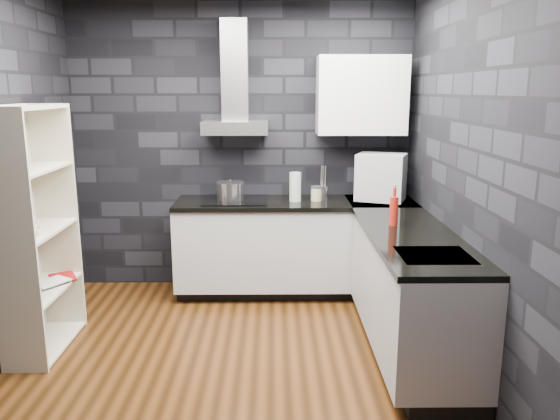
{
  "coord_description": "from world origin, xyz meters",
  "views": [
    {
      "loc": [
        0.3,
        -3.63,
        1.9
      ],
      "look_at": [
        0.35,
        0.45,
        1.0
      ],
      "focal_mm": 35.0,
      "sensor_mm": 36.0,
      "label": 1
    }
  ],
  "objects_px": {
    "red_bottle": "(394,211)",
    "bookshelf": "(36,231)",
    "glass_vase": "(295,187)",
    "pot": "(230,191)",
    "appliance_garage": "(381,177)",
    "storage_jar": "(316,194)",
    "utensil_crock": "(323,193)",
    "fruit_bowl": "(27,231)"
  },
  "relations": [
    {
      "from": "red_bottle",
      "to": "bookshelf",
      "type": "distance_m",
      "value": 2.63
    },
    {
      "from": "glass_vase",
      "to": "red_bottle",
      "type": "bearing_deg",
      "value": -52.75
    },
    {
      "from": "pot",
      "to": "glass_vase",
      "type": "relative_size",
      "value": 0.92
    },
    {
      "from": "glass_vase",
      "to": "appliance_garage",
      "type": "bearing_deg",
      "value": -1.43
    },
    {
      "from": "storage_jar",
      "to": "pot",
      "type": "bearing_deg",
      "value": 178.95
    },
    {
      "from": "storage_jar",
      "to": "utensil_crock",
      "type": "height_order",
      "value": "utensil_crock"
    },
    {
      "from": "pot",
      "to": "bookshelf",
      "type": "relative_size",
      "value": 0.14
    },
    {
      "from": "storage_jar",
      "to": "fruit_bowl",
      "type": "xyz_separation_m",
      "value": [
        -2.11,
        -1.23,
        -0.02
      ]
    },
    {
      "from": "pot",
      "to": "glass_vase",
      "type": "xyz_separation_m",
      "value": [
        0.6,
        -0.03,
        0.05
      ]
    },
    {
      "from": "glass_vase",
      "to": "bookshelf",
      "type": "xyz_separation_m",
      "value": [
        -1.92,
        -1.08,
        -0.13
      ]
    },
    {
      "from": "pot",
      "to": "fruit_bowl",
      "type": "height_order",
      "value": "pot"
    },
    {
      "from": "pot",
      "to": "fruit_bowl",
      "type": "bearing_deg",
      "value": -136.64
    },
    {
      "from": "pot",
      "to": "glass_vase",
      "type": "height_order",
      "value": "glass_vase"
    },
    {
      "from": "appliance_garage",
      "to": "fruit_bowl",
      "type": "relative_size",
      "value": 2.08
    },
    {
      "from": "red_bottle",
      "to": "appliance_garage",
      "type": "bearing_deg",
      "value": 85.27
    },
    {
      "from": "appliance_garage",
      "to": "storage_jar",
      "type": "bearing_deg",
      "value": -162.16
    },
    {
      "from": "pot",
      "to": "utensil_crock",
      "type": "distance_m",
      "value": 0.86
    },
    {
      "from": "storage_jar",
      "to": "bookshelf",
      "type": "relative_size",
      "value": 0.07
    },
    {
      "from": "appliance_garage",
      "to": "bookshelf",
      "type": "xyz_separation_m",
      "value": [
        -2.7,
        -1.06,
        -0.22
      ]
    },
    {
      "from": "utensil_crock",
      "to": "red_bottle",
      "type": "bearing_deg",
      "value": -65.78
    },
    {
      "from": "pot",
      "to": "appliance_garage",
      "type": "distance_m",
      "value": 1.38
    },
    {
      "from": "bookshelf",
      "to": "glass_vase",
      "type": "bearing_deg",
      "value": 40.96
    },
    {
      "from": "utensil_crock",
      "to": "bookshelf",
      "type": "relative_size",
      "value": 0.07
    },
    {
      "from": "red_bottle",
      "to": "glass_vase",
      "type": "bearing_deg",
      "value": 127.25
    },
    {
      "from": "pot",
      "to": "utensil_crock",
      "type": "relative_size",
      "value": 1.96
    },
    {
      "from": "glass_vase",
      "to": "red_bottle",
      "type": "xyz_separation_m",
      "value": [
        0.7,
        -0.93,
        -0.02
      ]
    },
    {
      "from": "pot",
      "to": "appliance_garage",
      "type": "height_order",
      "value": "appliance_garage"
    },
    {
      "from": "pot",
      "to": "red_bottle",
      "type": "xyz_separation_m",
      "value": [
        1.3,
        -0.96,
        0.03
      ]
    },
    {
      "from": "bookshelf",
      "to": "fruit_bowl",
      "type": "bearing_deg",
      "value": -78.37
    },
    {
      "from": "appliance_garage",
      "to": "fruit_bowl",
      "type": "height_order",
      "value": "appliance_garage"
    },
    {
      "from": "fruit_bowl",
      "to": "appliance_garage",
      "type": "bearing_deg",
      "value": 23.88
    },
    {
      "from": "utensil_crock",
      "to": "pot",
      "type": "bearing_deg",
      "value": -177.97
    },
    {
      "from": "utensil_crock",
      "to": "red_bottle",
      "type": "distance_m",
      "value": 1.09
    },
    {
      "from": "pot",
      "to": "storage_jar",
      "type": "bearing_deg",
      "value": -1.05
    },
    {
      "from": "bookshelf",
      "to": "storage_jar",
      "type": "bearing_deg",
      "value": 39.08
    },
    {
      "from": "glass_vase",
      "to": "storage_jar",
      "type": "relative_size",
      "value": 2.21
    },
    {
      "from": "glass_vase",
      "to": "fruit_bowl",
      "type": "xyz_separation_m",
      "value": [
        -1.92,
        -1.21,
        -0.1
      ]
    },
    {
      "from": "red_bottle",
      "to": "fruit_bowl",
      "type": "xyz_separation_m",
      "value": [
        -2.62,
        -0.29,
        -0.07
      ]
    },
    {
      "from": "storage_jar",
      "to": "red_bottle",
      "type": "distance_m",
      "value": 1.08
    },
    {
      "from": "bookshelf",
      "to": "appliance_garage",
      "type": "bearing_deg",
      "value": 33.05
    },
    {
      "from": "fruit_bowl",
      "to": "bookshelf",
      "type": "bearing_deg",
      "value": 90.0
    },
    {
      "from": "utensil_crock",
      "to": "bookshelf",
      "type": "distance_m",
      "value": 2.46
    }
  ]
}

